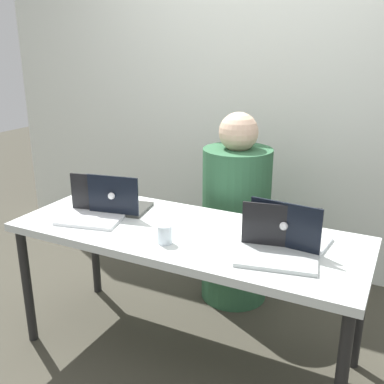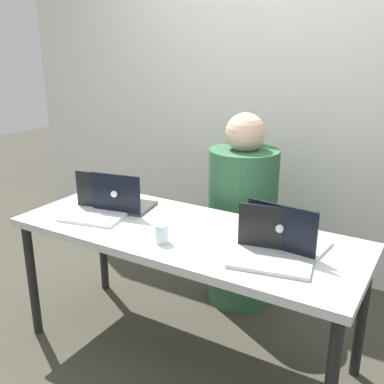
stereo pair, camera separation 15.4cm
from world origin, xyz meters
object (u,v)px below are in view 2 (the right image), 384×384
(water_glass_center, at_px, (162,235))
(person_at_center, at_px, (242,221))
(laptop_front_right, at_px, (273,250))
(laptop_back_left, at_px, (123,202))
(laptop_front_left, at_px, (97,207))
(laptop_back_right, at_px, (287,237))

(water_glass_center, bearing_deg, person_at_center, 87.82)
(laptop_front_right, relative_size, laptop_back_left, 1.17)
(laptop_back_left, relative_size, water_glass_center, 3.60)
(laptop_front_left, height_order, water_glass_center, laptop_front_left)
(person_at_center, height_order, laptop_back_right, person_at_center)
(laptop_front_right, xyz_separation_m, laptop_back_left, (-0.93, 0.14, 0.00))
(laptop_front_right, bearing_deg, laptop_back_left, 160.08)
(laptop_front_left, bearing_deg, person_at_center, 41.58)
(laptop_front_left, bearing_deg, laptop_front_right, -12.95)
(water_glass_center, bearing_deg, laptop_back_left, 150.37)
(laptop_front_left, relative_size, water_glass_center, 4.00)
(laptop_front_left, xyz_separation_m, water_glass_center, (0.49, -0.10, -0.01))
(laptop_back_right, distance_m, laptop_front_left, 1.01)
(water_glass_center, bearing_deg, laptop_front_right, 10.91)
(laptop_back_right, relative_size, laptop_back_left, 1.07)
(laptop_back_right, distance_m, water_glass_center, 0.57)
(laptop_front_right, xyz_separation_m, laptop_back_right, (0.01, 0.15, 0.00))
(person_at_center, bearing_deg, water_glass_center, 93.22)
(laptop_back_left, bearing_deg, laptop_back_right, 169.75)
(laptop_front_right, relative_size, laptop_front_left, 1.05)
(laptop_back_right, xyz_separation_m, laptop_front_left, (-1.00, -0.14, -0.00))
(person_at_center, bearing_deg, laptop_back_right, 135.22)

